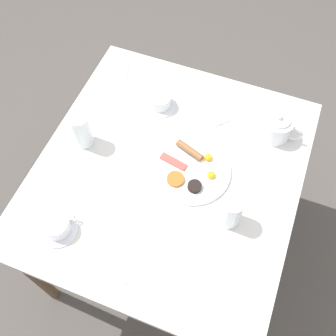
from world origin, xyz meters
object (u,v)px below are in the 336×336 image
at_px(napkin_folded, 214,112).
at_px(fork_by_plate, 130,140).
at_px(spoon_for_tea, 126,75).
at_px(teapot_near, 277,127).
at_px(teacup_with_saucer_left, 160,101).
at_px(breakfast_plate, 192,169).
at_px(knife_by_plate, 195,280).
at_px(teacup_with_saucer_right, 57,227).
at_px(water_glass_short, 82,130).
at_px(water_glass_tall, 231,212).
at_px(fork_spare, 124,256).

relative_size(napkin_folded, fork_by_plate, 0.85).
xyz_separation_m(fork_by_plate, spoon_for_tea, (0.15, -0.30, 0.00)).
height_order(teapot_near, teacup_with_saucer_left, teapot_near).
bearing_deg(napkin_folded, teacup_with_saucer_left, 11.00).
bearing_deg(breakfast_plate, spoon_for_tea, -39.14).
distance_m(teacup_with_saucer_left, knife_by_plate, 0.70).
relative_size(teacup_with_saucer_right, fork_by_plate, 0.82).
distance_m(water_glass_short, fork_by_plate, 0.18).
height_order(water_glass_tall, fork_by_plate, water_glass_tall).
relative_size(teacup_with_saucer_right, knife_by_plate, 0.76).
bearing_deg(spoon_for_tea, teacup_with_saucer_left, 152.54).
xyz_separation_m(teapot_near, knife_by_plate, (0.10, 0.63, -0.05)).
bearing_deg(water_glass_short, breakfast_plate, -176.43).
xyz_separation_m(teacup_with_saucer_right, napkin_folded, (-0.33, -0.65, -0.02)).
xyz_separation_m(water_glass_short, knife_by_plate, (-0.56, 0.34, -0.07)).
height_order(water_glass_tall, water_glass_short, water_glass_short).
relative_size(fork_by_plate, spoon_for_tea, 0.96).
xyz_separation_m(knife_by_plate, spoon_for_tea, (0.55, -0.70, 0.00)).
bearing_deg(teapot_near, water_glass_short, 27.19).
bearing_deg(breakfast_plate, teacup_with_saucer_right, 47.70).
height_order(knife_by_plate, fork_spare, same).
distance_m(teacup_with_saucer_left, fork_spare, 0.63).
relative_size(teapot_near, knife_by_plate, 1.15).
bearing_deg(fork_by_plate, napkin_folded, -137.27).
bearing_deg(spoon_for_tea, knife_by_plate, 128.15).
xyz_separation_m(teapot_near, teacup_with_saucer_right, (0.58, 0.63, -0.02)).
xyz_separation_m(teacup_with_saucer_left, knife_by_plate, (-0.36, 0.60, -0.03)).
distance_m(teapot_near, teacup_with_saucer_right, 0.86).
height_order(breakfast_plate, fork_spare, breakfast_plate).
height_order(breakfast_plate, teapot_near, teapot_near).
bearing_deg(knife_by_plate, teacup_with_saucer_right, 0.70).
bearing_deg(spoon_for_tea, teapot_near, 173.35).
bearing_deg(breakfast_plate, teacup_with_saucer_left, -46.99).
height_order(teacup_with_saucer_right, spoon_for_tea, teacup_with_saucer_right).
bearing_deg(fork_by_plate, spoon_for_tea, -63.11).
distance_m(water_glass_short, spoon_for_tea, 0.37).
xyz_separation_m(teacup_with_saucer_left, water_glass_short, (0.20, 0.26, 0.05)).
distance_m(teacup_with_saucer_left, water_glass_tall, 0.55).
relative_size(teapot_near, water_glass_tall, 1.44).
distance_m(water_glass_tall, water_glass_short, 0.60).
bearing_deg(teacup_with_saucer_right, knife_by_plate, -179.30).
bearing_deg(knife_by_plate, fork_by_plate, -45.32).
relative_size(breakfast_plate, napkin_folded, 2.06).
distance_m(fork_by_plate, spoon_for_tea, 0.33).
bearing_deg(fork_by_plate, breakfast_plate, 171.40).
relative_size(teapot_near, fork_by_plate, 1.24).
bearing_deg(teacup_with_saucer_right, fork_spare, 178.63).
bearing_deg(teapot_near, teacup_with_saucer_right, 51.23).
xyz_separation_m(water_glass_tall, fork_by_plate, (0.44, -0.18, -0.07)).
distance_m(napkin_folded, fork_by_plate, 0.35).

